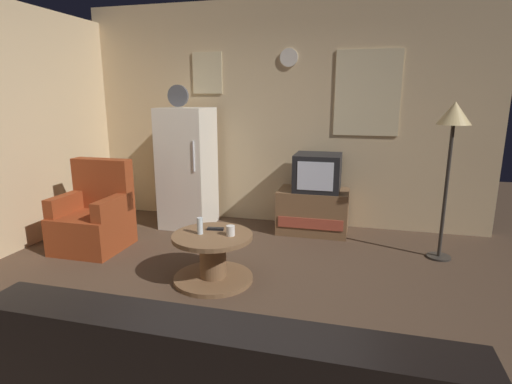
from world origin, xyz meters
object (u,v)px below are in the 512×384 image
object	(u,v)px
tv_stand	(313,211)
wine_glass	(200,226)
remote_control	(215,229)
fridge	(188,168)
crt_tv	(318,172)
coffee_table	(213,258)
armchair	(95,218)
standing_lamp	(453,126)
mug_ceramic_white	(231,231)

from	to	relation	value
tv_stand	wine_glass	distance (m)	1.82
remote_control	wine_glass	bearing A→B (deg)	-133.00
fridge	crt_tv	xyz separation A→B (m)	(1.63, 0.12, -0.01)
coffee_table	armchair	xyz separation A→B (m)	(-1.55, 0.47, 0.12)
standing_lamp	remote_control	distance (m)	2.48
crt_tv	coffee_table	size ratio (longest dim) A/B	0.75
standing_lamp	wine_glass	world-z (taller)	standing_lamp
tv_stand	mug_ceramic_white	size ratio (longest dim) A/B	9.33
fridge	crt_tv	distance (m)	1.63
tv_stand	armchair	bearing A→B (deg)	-153.56
mug_ceramic_white	remote_control	bearing A→B (deg)	149.11
tv_stand	coffee_table	size ratio (longest dim) A/B	1.17
tv_stand	standing_lamp	bearing A→B (deg)	-20.00
tv_stand	crt_tv	distance (m)	0.49
wine_glass	mug_ceramic_white	distance (m)	0.28
crt_tv	armchair	distance (m)	2.59
crt_tv	armchair	world-z (taller)	crt_tv
remote_control	armchair	xyz separation A→B (m)	(-1.54, 0.35, -0.12)
coffee_table	wine_glass	world-z (taller)	wine_glass
tv_stand	armchair	size ratio (longest dim) A/B	0.87
fridge	tv_stand	xyz separation A→B (m)	(1.59, 0.12, -0.49)
standing_lamp	tv_stand	bearing A→B (deg)	160.00
tv_stand	wine_glass	world-z (taller)	wine_glass
standing_lamp	wine_glass	bearing A→B (deg)	-153.17
standing_lamp	remote_control	xyz separation A→B (m)	(-2.10, -0.97, -0.90)
fridge	wine_glass	bearing A→B (deg)	-62.61
tv_stand	standing_lamp	xyz separation A→B (m)	(1.37, -0.50, 1.09)
fridge	standing_lamp	world-z (taller)	fridge
standing_lamp	mug_ceramic_white	distance (m)	2.36
fridge	standing_lamp	size ratio (longest dim) A/B	1.11
mug_ceramic_white	standing_lamp	bearing A→B (deg)	29.45
tv_stand	fridge	bearing A→B (deg)	-175.76
coffee_table	mug_ceramic_white	world-z (taller)	mug_ceramic_white
wine_glass	standing_lamp	bearing A→B (deg)	26.83
standing_lamp	crt_tv	bearing A→B (deg)	159.51
tv_stand	crt_tv	xyz separation A→B (m)	(0.04, -0.00, 0.49)
coffee_table	remote_control	size ratio (longest dim) A/B	4.80
standing_lamp	wine_glass	xyz separation A→B (m)	(-2.19, -1.11, -0.84)
tv_stand	armchair	distance (m)	2.53
tv_stand	crt_tv	size ratio (longest dim) A/B	1.56
coffee_table	wine_glass	xyz separation A→B (m)	(-0.11, -0.02, 0.30)
crt_tv	coffee_table	bearing A→B (deg)	-115.18
wine_glass	remote_control	distance (m)	0.18
coffee_table	remote_control	bearing A→B (deg)	96.60
crt_tv	armchair	bearing A→B (deg)	-153.96
wine_glass	remote_control	size ratio (longest dim) A/B	1.00
wine_glass	mug_ceramic_white	bearing A→B (deg)	5.65
coffee_table	fridge	bearing A→B (deg)	120.87
tv_stand	wine_glass	xyz separation A→B (m)	(-0.82, -1.61, 0.25)
tv_stand	crt_tv	bearing A→B (deg)	-1.41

